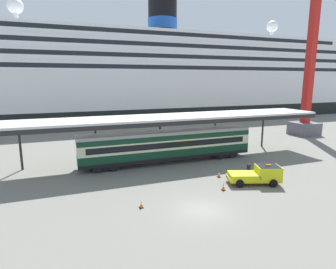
% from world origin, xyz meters
% --- Properties ---
extents(ground_plane, '(400.00, 400.00, 0.00)m').
position_xyz_m(ground_plane, '(0.00, 0.00, 0.00)').
color(ground_plane, slate).
extents(cruise_ship, '(131.07, 26.78, 33.02)m').
position_xyz_m(cruise_ship, '(17.92, 58.41, 10.60)').
color(cruise_ship, black).
rests_on(cruise_ship, ground).
extents(platform_canopy, '(42.94, 6.19, 5.92)m').
position_xyz_m(platform_canopy, '(2.21, 14.03, 5.68)').
color(platform_canopy, silver).
rests_on(platform_canopy, ground).
extents(train_carriage, '(22.24, 2.81, 4.11)m').
position_xyz_m(train_carriage, '(2.21, 13.62, 2.31)').
color(train_carriage, black).
rests_on(train_carriage, ground).
extents(service_truck, '(5.58, 3.62, 2.02)m').
position_xyz_m(service_truck, '(8.20, 3.32, 0.99)').
color(service_truck, yellow).
rests_on(service_truck, ground).
extents(traffic_cone_near, '(0.36, 0.36, 0.63)m').
position_xyz_m(traffic_cone_near, '(5.44, 6.45, 0.31)').
color(traffic_cone_near, black).
rests_on(traffic_cone_near, ground).
extents(traffic_cone_mid, '(0.36, 0.36, 0.69)m').
position_xyz_m(traffic_cone_mid, '(3.92, 3.04, 0.34)').
color(traffic_cone_mid, black).
rests_on(traffic_cone_mid, ground).
extents(traffic_cone_far, '(0.36, 0.36, 0.60)m').
position_xyz_m(traffic_cone_far, '(-4.48, 2.14, 0.29)').
color(traffic_cone_far, black).
rests_on(traffic_cone_far, ground).
extents(dockside_crane, '(12.96, 4.40, 58.21)m').
position_xyz_m(dockside_crane, '(33.79, 21.85, 17.81)').
color(dockside_crane, '#595960').
rests_on(dockside_crane, ground).
extents(quay_bollard, '(0.48, 0.48, 0.96)m').
position_xyz_m(quay_bollard, '(9.60, 6.85, 0.52)').
color(quay_bollard, black).
rests_on(quay_bollard, ground).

